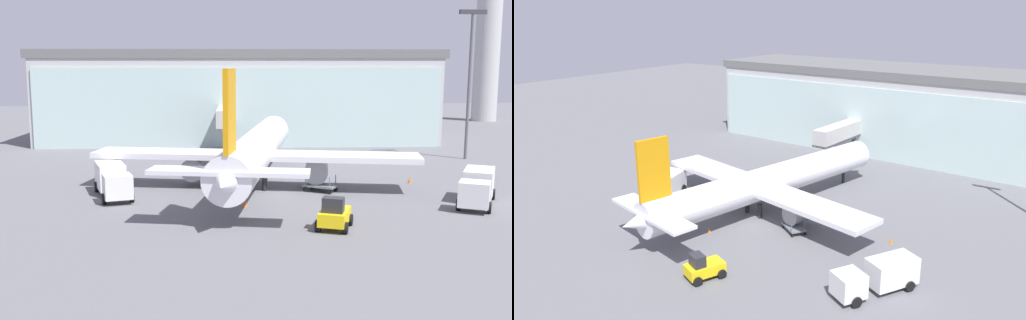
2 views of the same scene
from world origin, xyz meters
The scene contains 11 objects.
ground centered at (0.00, 0.00, 0.00)m, with size 240.00×240.00×0.00m, color slate.
terminal_building centered at (-0.01, 37.53, 6.57)m, with size 57.50×19.16×13.13m.
jet_bridge centered at (-2.37, 25.65, 4.33)m, with size 3.15×11.72×5.72m.
apron_light_mast centered at (25.60, 17.32, 10.38)m, with size 3.20×0.40×17.32m.
airplane centered at (-0.91, 3.79, 3.29)m, with size 29.45×35.42×10.80m.
catering_truck centered at (-13.43, 0.63, 1.47)m, with size 4.04×7.62×2.65m.
fuel_truck centered at (15.95, -5.37, 1.47)m, with size 5.59×7.41×2.65m.
baggage_cart centered at (4.52, 0.70, 0.50)m, with size 3.21×2.92×1.50m.
pushback_tug centered at (2.88, -11.39, 0.97)m, with size 3.17×3.65×2.30m.
safety_cone_nose centered at (-2.60, -4.20, 0.28)m, with size 0.36×0.36×0.55m, color orange.
safety_cone_wingtip centered at (13.74, 3.65, 0.28)m, with size 0.36×0.36×0.55m, color orange.
Camera 1 is at (-6.51, -50.09, 11.00)m, focal length 42.00 mm.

